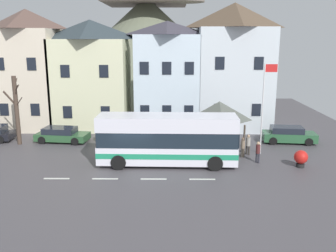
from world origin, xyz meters
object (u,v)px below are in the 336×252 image
object	(u,v)px
transit_bus	(167,140)
pedestrian_00	(258,151)
flagpole	(264,102)
townhouse_03	(233,66)
hilltop_castle	(147,42)
pedestrian_01	(248,143)
townhouse_01	(92,75)
pedestrian_02	(243,146)
townhouse_00	(30,69)
harbour_buoy	(301,158)
parked_car_00	(214,134)
parked_car_01	(288,135)
parked_car_04	(124,133)
parked_car_03	(62,135)
public_bench	(222,137)
bare_tree_01	(17,110)
townhouse_02	(167,75)
bus_shelter	(219,111)

from	to	relation	value
transit_bus	pedestrian_00	size ratio (longest dim) A/B	6.20
transit_bus	flagpole	size ratio (longest dim) A/B	1.40
transit_bus	townhouse_03	bearing A→B (deg)	63.80
hilltop_castle	pedestrian_00	distance (m)	34.58
hilltop_castle	pedestrian_01	size ratio (longest dim) A/B	21.53
townhouse_01	pedestrian_02	size ratio (longest dim) A/B	6.77
townhouse_00	harbour_buoy	xyz separation A→B (m)	(22.36, -11.98, -4.92)
parked_car_00	parked_car_01	world-z (taller)	parked_car_01
parked_car_01	pedestrian_01	world-z (taller)	pedestrian_01
townhouse_00	parked_car_04	size ratio (longest dim) A/B	2.37
pedestrian_00	parked_car_01	bearing A→B (deg)	54.77
harbour_buoy	parked_car_03	bearing A→B (deg)	161.05
parked_car_01	public_bench	world-z (taller)	parked_car_01
townhouse_01	public_bench	bearing A→B (deg)	-25.08
parked_car_03	pedestrian_01	bearing A→B (deg)	-5.64
pedestrian_00	flagpole	world-z (taller)	flagpole
flagpole	bare_tree_01	distance (m)	19.39
parked_car_00	bare_tree_01	world-z (taller)	bare_tree_01
parked_car_01	pedestrian_01	xyz separation A→B (m)	(-4.00, -3.31, 0.21)
transit_bus	parked_car_03	world-z (taller)	transit_bus
pedestrian_02	townhouse_02	bearing A→B (deg)	120.34
pedestrian_01	pedestrian_02	world-z (taller)	pedestrian_01
townhouse_00	bare_tree_01	world-z (taller)	townhouse_00
bus_shelter	townhouse_01	bearing A→B (deg)	144.62
parked_car_04	parked_car_01	bearing A→B (deg)	1.42
bare_tree_01	bus_shelter	bearing A→B (deg)	-5.66
townhouse_03	parked_car_01	size ratio (longest dim) A/B	2.65
townhouse_02	pedestrian_01	distance (m)	11.66
parked_car_01	public_bench	distance (m)	5.48
transit_bus	pedestrian_00	distance (m)	6.35
pedestrian_02	bare_tree_01	bearing A→B (deg)	169.74
transit_bus	pedestrian_01	world-z (taller)	transit_bus
hilltop_castle	pedestrian_02	world-z (taller)	hilltop_castle
parked_car_01	townhouse_03	bearing A→B (deg)	127.34
townhouse_03	bus_shelter	size ratio (longest dim) A/B	3.05
parked_car_00	hilltop_castle	bearing A→B (deg)	99.13
transit_bus	bus_shelter	xyz separation A→B (m)	(3.88, 3.33, 1.37)
hilltop_castle	townhouse_03	bearing A→B (deg)	-65.25
parked_car_03	townhouse_01	bearing A→B (deg)	81.70
townhouse_01	harbour_buoy	size ratio (longest dim) A/B	8.70
townhouse_01	parked_car_04	distance (m)	7.61
pedestrian_00	pedestrian_01	world-z (taller)	pedestrian_01
townhouse_00	pedestrian_01	bearing A→B (deg)	-25.33
townhouse_01	parked_car_01	distance (m)	18.79
parked_car_01	parked_car_03	size ratio (longest dim) A/B	0.98
pedestrian_02	bare_tree_01	distance (m)	18.08
townhouse_01	pedestrian_00	xyz separation A→B (m)	(13.67, -10.88, -4.21)
townhouse_02	transit_bus	bearing A→B (deg)	-89.15
flagpole	parked_car_03	bearing A→B (deg)	168.88
bare_tree_01	parked_car_00	bearing A→B (deg)	3.67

